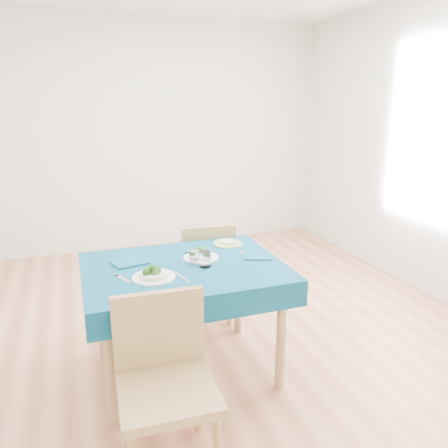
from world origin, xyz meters
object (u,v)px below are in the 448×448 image
object	(u,v)px
bowl_near	(154,272)
side_plate	(227,243)
bowl_far	(201,254)
chair_far	(205,259)
chair_near	(167,364)
table	(185,320)

from	to	relation	value
bowl_near	side_plate	world-z (taller)	bowl_near
bowl_near	side_plate	bearing A→B (deg)	35.95
bowl_far	side_plate	distance (m)	0.35
chair_far	bowl_far	distance (m)	0.69
bowl_near	bowl_far	xyz separation A→B (m)	(0.36, 0.23, -0.00)
chair_near	side_plate	bearing A→B (deg)	59.60
table	chair_near	size ratio (longest dim) A/B	1.07
table	side_plate	distance (m)	0.64
chair_far	side_plate	size ratio (longest dim) A/B	4.97
bowl_near	chair_far	bearing A→B (deg)	55.64
bowl_far	table	bearing A→B (deg)	-147.35
chair_near	bowl_near	size ratio (longest dim) A/B	4.58
bowl_near	chair_near	bearing A→B (deg)	-95.99
table	bowl_near	size ratio (longest dim) A/B	4.89
chair_far	bowl_near	world-z (taller)	chair_far
table	chair_near	xyz separation A→B (m)	(-0.28, -0.74, 0.20)
bowl_far	chair_far	bearing A→B (deg)	70.87
chair_near	chair_far	xyz separation A→B (m)	(0.63, 1.43, -0.06)
side_plate	bowl_near	bearing A→B (deg)	-144.05
bowl_far	bowl_near	bearing A→B (deg)	-147.59
chair_near	table	bearing A→B (deg)	71.92
table	chair_far	xyz separation A→B (m)	(0.35, 0.69, 0.14)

